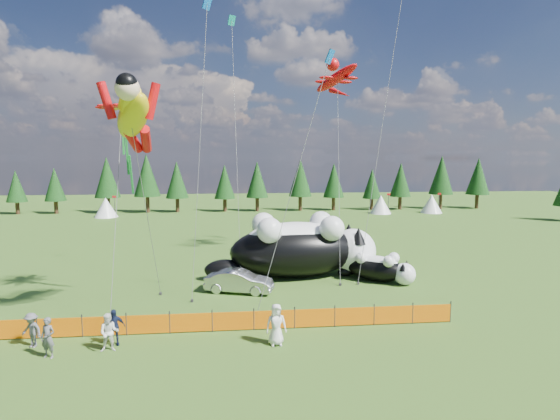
{
  "coord_description": "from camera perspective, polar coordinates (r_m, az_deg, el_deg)",
  "views": [
    {
      "loc": [
        0.16,
        -23.39,
        8.31
      ],
      "look_at": [
        3.0,
        4.0,
        5.03
      ],
      "focal_mm": 28.0,
      "sensor_mm": 36.0,
      "label": 1
    }
  ],
  "objects": [
    {
      "name": "safety_fence",
      "position": [
        21.84,
        -6.14,
        -14.2
      ],
      "size": [
        22.06,
        0.06,
        1.1
      ],
      "color": "#262626",
      "rests_on": "ground"
    },
    {
      "name": "cat_large",
      "position": [
        30.86,
        2.96,
        -4.82
      ],
      "size": [
        12.27,
        5.04,
        4.43
      ],
      "rotation": [
        0.0,
        0.0,
        0.08
      ],
      "color": "black",
      "rests_on": "ground"
    },
    {
      "name": "diamond_kite_c",
      "position": [
        23.48,
        6.04,
        17.73
      ],
      "size": [
        4.43,
        1.86,
        14.36
      ],
      "color": "blue",
      "rests_on": "ground"
    },
    {
      "name": "spectator_e",
      "position": [
        20.1,
        -0.5,
        -14.73
      ],
      "size": [
        0.95,
        0.66,
        1.87
      ],
      "primitive_type": "imported",
      "rotation": [
        0.0,
        0.0,
        0.07
      ],
      "color": "silver",
      "rests_on": "ground"
    },
    {
      "name": "tree_line",
      "position": [
        68.53,
        -6.06,
        3.14
      ],
      "size": [
        90.0,
        4.0,
        8.0
      ],
      "primitive_type": null,
      "color": "black",
      "rests_on": "ground"
    },
    {
      "name": "flower_kite",
      "position": [
        26.0,
        -19.93,
        12.11
      ],
      "size": [
        3.49,
        6.45,
        11.86
      ],
      "color": "red",
      "rests_on": "ground"
    },
    {
      "name": "superhero_kite",
      "position": [
        22.24,
        -18.66,
        11.5
      ],
      "size": [
        5.34,
        7.68,
        12.72
      ],
      "color": "#DABB0B",
      "rests_on": "ground"
    },
    {
      "name": "spectator_d",
      "position": [
        22.73,
        -29.69,
        -13.47
      ],
      "size": [
        1.14,
        0.89,
        1.56
      ],
      "primitive_type": "imported",
      "rotation": [
        0.0,
        0.0,
        -0.42
      ],
      "color": "#57575C",
      "rests_on": "ground"
    },
    {
      "name": "ground",
      "position": [
        24.83,
        -6.11,
        -12.81
      ],
      "size": [
        160.0,
        160.0,
        0.0
      ],
      "primitive_type": "plane",
      "color": "#143509",
      "rests_on": "ground"
    },
    {
      "name": "diamond_kite_a",
      "position": [
        30.63,
        -9.55,
        23.91
      ],
      "size": [
        1.48,
        5.06,
        19.1
      ],
      "color": "blue",
      "rests_on": "ground"
    },
    {
      "name": "gecko_kite",
      "position": [
        37.24,
        7.35,
        16.67
      ],
      "size": [
        6.31,
        12.15,
        17.06
      ],
      "color": "red",
      "rests_on": "ground"
    },
    {
      "name": "car",
      "position": [
        27.61,
        -5.35,
        -9.26
      ],
      "size": [
        4.46,
        2.62,
        1.39
      ],
      "primitive_type": "imported",
      "rotation": [
        0.0,
        0.0,
        1.28
      ],
      "color": "#B7B8BC",
      "rests_on": "ground"
    },
    {
      "name": "festival_tents",
      "position": [
        64.68,
        3.75,
        0.64
      ],
      "size": [
        50.0,
        3.2,
        2.8
      ],
      "primitive_type": null,
      "color": "white",
      "rests_on": "ground"
    },
    {
      "name": "cat_small",
      "position": [
        30.55,
        12.9,
        -7.36
      ],
      "size": [
        4.7,
        3.98,
        1.97
      ],
      "rotation": [
        0.0,
        0.0,
        -0.64
      ],
      "color": "black",
      "rests_on": "ground"
    },
    {
      "name": "spectator_c",
      "position": [
        21.45,
        -20.89,
        -14.1
      ],
      "size": [
        1.07,
        0.78,
        1.65
      ],
      "primitive_type": "imported",
      "rotation": [
        0.0,
        0.0,
        0.33
      ],
      "color": "#131A35",
      "rests_on": "ground"
    },
    {
      "name": "diamond_kite_d",
      "position": [
        38.2,
        -6.28,
        22.09
      ],
      "size": [
        1.07,
        9.32,
        21.29
      ],
      "color": "#0DA397",
      "rests_on": "ground"
    },
    {
      "name": "spectator_a",
      "position": [
        21.28,
        -28.06,
        -14.52
      ],
      "size": [
        0.73,
        0.58,
        1.73
      ],
      "primitive_type": "imported",
      "rotation": [
        0.0,
        0.0,
        -0.3
      ],
      "color": "#57575C",
      "rests_on": "ground"
    },
    {
      "name": "spectator_b",
      "position": [
        20.85,
        -21.42,
        -14.68
      ],
      "size": [
        0.86,
        0.56,
        1.69
      ],
      "primitive_type": "imported",
      "rotation": [
        0.0,
        0.0,
        0.09
      ],
      "color": "silver",
      "rests_on": "ground"
    }
  ]
}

